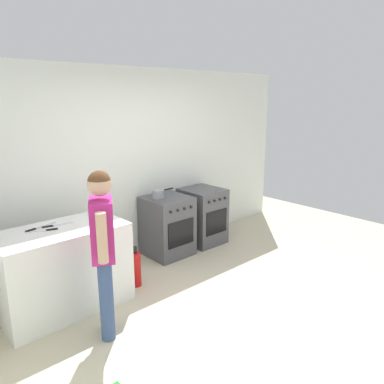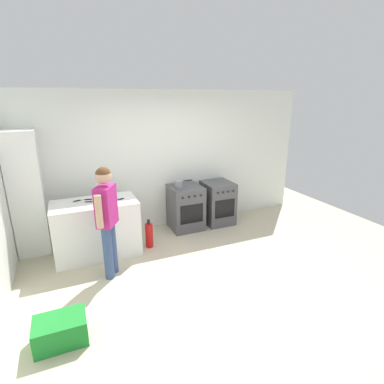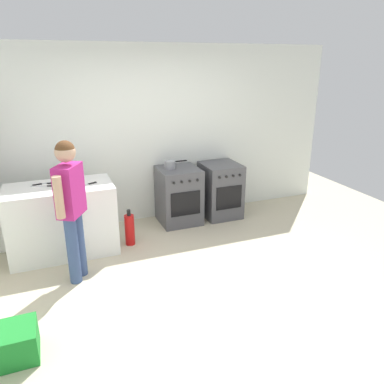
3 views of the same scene
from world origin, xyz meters
TOP-DOWN VIEW (x-y plane):
  - ground_plane at (0.00, 0.00)m, footprint 8.00×8.00m
  - back_wall at (0.00, 1.95)m, footprint 6.00×0.10m
  - counter_unit at (-1.35, 1.20)m, footprint 1.30×0.70m
  - oven_left at (0.35, 1.58)m, footprint 0.60×0.62m
  - oven_right at (1.05, 1.58)m, footprint 0.56×0.62m
  - pot at (0.24, 1.62)m, footprint 0.34×0.16m
  - knife_bread at (-1.49, 1.37)m, footprint 0.35×0.11m
  - knife_carving at (-1.33, 1.31)m, footprint 0.33×0.11m
  - knife_chef at (-1.50, 1.25)m, footprint 0.30×0.13m
  - knife_paring at (-0.97, 1.14)m, footprint 0.20×0.11m
  - person at (-1.25, 0.49)m, footprint 0.34×0.51m
  - fire_extinguisher at (-0.52, 1.10)m, footprint 0.13×0.13m
  - recycling_crate_lower at (-1.94, -0.58)m, footprint 0.52×0.36m

SIDE VIEW (x-z plane):
  - ground_plane at x=0.00m, z-range 0.00..0.00m
  - recycling_crate_lower at x=-1.94m, z-range 0.00..0.28m
  - fire_extinguisher at x=-0.52m, z-range -0.03..0.47m
  - oven_right at x=1.05m, z-range 0.00..0.85m
  - oven_left at x=0.35m, z-range 0.00..0.85m
  - counter_unit at x=-1.35m, z-range 0.00..0.90m
  - knife_bread at x=-1.49m, z-range 0.90..0.91m
  - knife_carving at x=-1.33m, z-range 0.90..0.91m
  - knife_chef at x=-1.50m, z-range 0.90..0.91m
  - knife_paring at x=-0.97m, z-range 0.90..0.91m
  - pot at x=0.24m, z-range 0.85..0.97m
  - person at x=-1.25m, z-range 0.15..1.75m
  - back_wall at x=0.00m, z-range 0.00..2.60m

